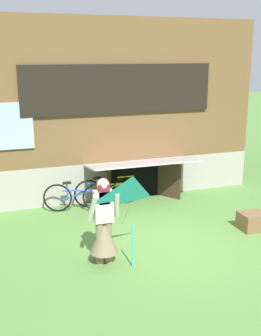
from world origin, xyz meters
The scene contains 7 objects.
ground_plane centered at (0.00, 0.00, 0.00)m, with size 60.00×60.00×0.00m, color #56843D.
log_house centered at (0.00, 5.30, 2.31)m, with size 7.61×5.72×4.63m.
person centered at (-1.37, -0.33, 0.69)m, with size 0.61×0.52×1.63m.
kite centered at (-0.99, -0.83, 1.36)m, with size 0.96×0.85×1.71m.
bicycle_yellow centered at (-0.46, 2.63, 0.37)m, with size 1.69×0.11×0.77m.
bicycle_blue centered at (-1.27, 2.45, 0.37)m, with size 1.60×0.52×0.76m.
wooden_crate centered at (2.12, 0.10, 0.19)m, with size 0.55×0.47×0.38m, color brown.
Camera 1 is at (-3.24, -7.16, 3.74)m, focal length 45.10 mm.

